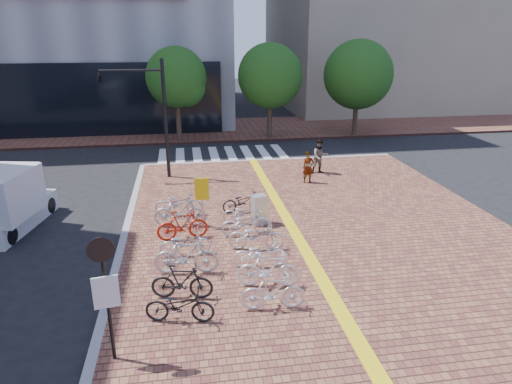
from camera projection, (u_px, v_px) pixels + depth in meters
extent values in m
plane|color=black|center=(248.00, 270.00, 14.01)|extent=(120.00, 120.00, 0.00)
cube|color=brown|center=(420.00, 369.00, 9.79)|extent=(14.00, 34.00, 0.15)
cube|color=yellow|center=(376.00, 371.00, 9.61)|extent=(0.40, 34.00, 0.01)
cube|color=gray|center=(270.00, 160.00, 25.61)|extent=(14.00, 0.25, 0.15)
cube|color=brown|center=(207.00, 130.00, 33.53)|extent=(70.00, 8.00, 0.15)
cube|color=gray|center=(386.00, 8.00, 43.52)|extent=(20.00, 18.00, 18.00)
cube|color=silver|center=(163.00, 157.00, 26.59)|extent=(0.50, 4.00, 0.01)
cube|color=silver|center=(180.00, 156.00, 26.74)|extent=(0.50, 4.00, 0.01)
cube|color=silver|center=(197.00, 156.00, 26.89)|extent=(0.50, 4.00, 0.01)
cube|color=silver|center=(214.00, 155.00, 27.04)|extent=(0.50, 4.00, 0.01)
cube|color=silver|center=(231.00, 154.00, 27.19)|extent=(0.50, 4.00, 0.01)
cube|color=silver|center=(248.00, 153.00, 27.34)|extent=(0.50, 4.00, 0.01)
cube|color=silver|center=(264.00, 153.00, 27.49)|extent=(0.50, 4.00, 0.01)
cube|color=silver|center=(280.00, 152.00, 27.64)|extent=(0.50, 4.00, 0.01)
cylinder|color=#38281E|center=(179.00, 121.00, 29.52)|extent=(0.32, 0.32, 2.60)
sphere|color=#194714|center=(176.00, 77.00, 28.60)|extent=(3.80, 3.80, 3.80)
sphere|color=#194714|center=(186.00, 87.00, 28.61)|extent=(2.40, 2.40, 2.40)
cylinder|color=#38281E|center=(270.00, 118.00, 30.42)|extent=(0.32, 0.32, 2.60)
sphere|color=#194714|center=(270.00, 76.00, 29.51)|extent=(4.20, 4.20, 4.20)
sphere|color=#194714|center=(280.00, 86.00, 29.52)|extent=(2.40, 2.40, 2.40)
cylinder|color=#38281E|center=(355.00, 116.00, 31.33)|extent=(0.32, 0.32, 2.60)
sphere|color=#194714|center=(358.00, 75.00, 30.41)|extent=(4.60, 4.60, 4.60)
sphere|color=#194714|center=(368.00, 84.00, 30.42)|extent=(2.40, 2.40, 2.40)
imported|color=black|center=(180.00, 305.00, 11.15)|extent=(1.79, 0.91, 0.90)
imported|color=black|center=(182.00, 282.00, 12.11)|extent=(1.72, 0.78, 1.00)
imported|color=silver|center=(186.00, 256.00, 13.34)|extent=(1.95, 0.74, 1.14)
imported|color=silver|center=(185.00, 243.00, 14.48)|extent=(1.67, 0.68, 0.86)
imported|color=#B01E0C|center=(182.00, 225.00, 15.58)|extent=(1.80, 0.72, 1.05)
imported|color=#BABABF|center=(180.00, 212.00, 16.60)|extent=(1.93, 0.73, 1.13)
imported|color=#B3B3B8|center=(179.00, 204.00, 17.63)|extent=(1.88, 0.81, 0.96)
imported|color=silver|center=(273.00, 292.00, 11.62)|extent=(1.71, 0.60, 1.01)
imported|color=white|center=(269.00, 269.00, 12.67)|extent=(1.83, 0.82, 1.06)
imported|color=white|center=(260.00, 253.00, 13.79)|extent=(1.68, 0.67, 0.87)
imported|color=silver|center=(256.00, 236.00, 14.87)|extent=(1.92, 0.96, 0.96)
imported|color=silver|center=(246.00, 222.00, 15.95)|extent=(1.81, 0.77, 0.92)
imported|color=silver|center=(244.00, 213.00, 16.91)|extent=(1.66, 0.77, 0.84)
imported|color=black|center=(243.00, 201.00, 17.99)|extent=(1.73, 0.79, 0.87)
imported|color=gray|center=(308.00, 167.00, 21.39)|extent=(0.57, 0.40, 1.50)
imported|color=#464D59|center=(320.00, 157.00, 22.79)|extent=(0.87, 0.70, 1.73)
cube|color=silver|center=(259.00, 210.00, 16.81)|extent=(0.60, 0.51, 1.12)
cylinder|color=#B7B7BC|center=(202.00, 203.00, 16.48)|extent=(0.08, 0.08, 1.82)
cube|color=yellow|center=(202.00, 189.00, 16.25)|extent=(0.51, 0.09, 0.81)
cylinder|color=black|center=(108.00, 301.00, 9.52)|extent=(0.09, 0.09, 2.92)
cylinder|color=black|center=(101.00, 250.00, 9.07)|extent=(0.54, 0.13, 0.54)
cube|color=silver|center=(106.00, 292.00, 9.39)|extent=(0.53, 0.13, 0.73)
cylinder|color=black|center=(166.00, 120.00, 21.60)|extent=(0.17, 0.17, 5.62)
cylinder|color=black|center=(131.00, 70.00, 20.63)|extent=(2.81, 0.11, 0.11)
imported|color=black|center=(99.00, 77.00, 20.51)|extent=(0.25, 1.16, 0.47)
cube|color=silver|center=(11.00, 217.00, 16.97)|extent=(2.50, 4.34, 0.82)
cube|color=silver|center=(23.00, 182.00, 17.74)|extent=(2.03, 2.03, 1.18)
cylinder|color=black|center=(12.00, 205.00, 18.39)|extent=(0.32, 0.66, 0.63)
cylinder|color=black|center=(50.00, 205.00, 18.33)|extent=(0.32, 0.66, 0.63)
cylinder|color=black|center=(10.00, 236.00, 15.60)|extent=(0.32, 0.66, 0.63)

